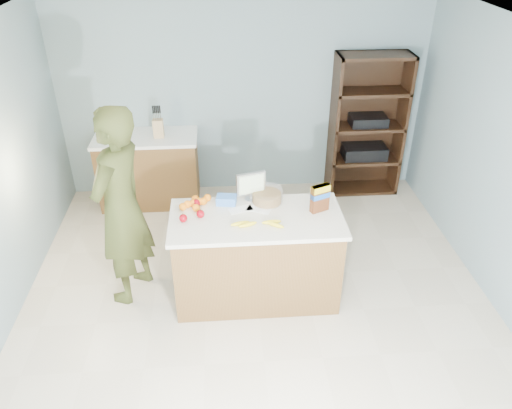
{
  "coord_description": "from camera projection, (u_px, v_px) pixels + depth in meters",
  "views": [
    {
      "loc": [
        -0.29,
        -3.44,
        3.31
      ],
      "look_at": [
        0.0,
        0.35,
        1.0
      ],
      "focal_mm": 35.0,
      "sensor_mm": 36.0,
      "label": 1
    }
  ],
  "objects": [
    {
      "name": "envelopes",
      "position": [
        250.0,
        209.0,
        4.56
      ],
      "size": [
        0.41,
        0.2,
        0.0
      ],
      "color": "white",
      "rests_on": "counter_peninsula"
    },
    {
      "name": "apples",
      "position": [
        193.0,
        212.0,
        4.47
      ],
      "size": [
        0.22,
        0.32,
        0.07
      ],
      "color": "#91040E",
      "rests_on": "counter_peninsula"
    },
    {
      "name": "shelving_unit",
      "position": [
        366.0,
        127.0,
        6.32
      ],
      "size": [
        0.9,
        0.4,
        1.8
      ],
      "color": "black",
      "rests_on": "ground"
    },
    {
      "name": "cereal_box",
      "position": [
        320.0,
        196.0,
        4.47
      ],
      "size": [
        0.19,
        0.13,
        0.26
      ],
      "color": "#592B14",
      "rests_on": "counter_peninsula"
    },
    {
      "name": "salad_bowl",
      "position": [
        267.0,
        196.0,
        4.65
      ],
      "size": [
        0.3,
        0.3,
        0.13
      ],
      "color": "#267219",
      "rests_on": "counter_peninsula"
    },
    {
      "name": "knife_block",
      "position": [
        158.0,
        128.0,
        5.91
      ],
      "size": [
        0.12,
        0.1,
        0.31
      ],
      "color": "tan",
      "rests_on": "back_cabinet"
    },
    {
      "name": "counter_peninsula",
      "position": [
        256.0,
        260.0,
        4.71
      ],
      "size": [
        1.56,
        0.76,
        0.9
      ],
      "color": "brown",
      "rests_on": "ground"
    },
    {
      "name": "blue_carton",
      "position": [
        226.0,
        200.0,
        4.63
      ],
      "size": [
        0.2,
        0.15,
        0.08
      ],
      "primitive_type": "cube",
      "rotation": [
        0.0,
        0.0,
        -0.16
      ],
      "color": "blue",
      "rests_on": "counter_peninsula"
    },
    {
      "name": "person",
      "position": [
        121.0,
        208.0,
        4.47
      ],
      "size": [
        0.69,
        0.82,
        1.92
      ],
      "primitive_type": "imported",
      "rotation": [
        0.0,
        0.0,
        -1.97
      ],
      "color": "#353A18",
      "rests_on": "ground"
    },
    {
      "name": "bananas",
      "position": [
        259.0,
        224.0,
        4.33
      ],
      "size": [
        0.47,
        0.15,
        0.04
      ],
      "color": "yellow",
      "rests_on": "counter_peninsula"
    },
    {
      "name": "oranges",
      "position": [
        196.0,
        203.0,
        4.6
      ],
      "size": [
        0.29,
        0.25,
        0.07
      ],
      "color": "orange",
      "rests_on": "counter_peninsula"
    },
    {
      "name": "walls",
      "position": [
        259.0,
        155.0,
        3.81
      ],
      "size": [
        4.52,
        5.02,
        2.51
      ],
      "color": "gray",
      "rests_on": "ground"
    },
    {
      "name": "tv",
      "position": [
        251.0,
        185.0,
        4.64
      ],
      "size": [
        0.28,
        0.12,
        0.28
      ],
      "color": "silver",
      "rests_on": "counter_peninsula"
    },
    {
      "name": "back_cabinet",
      "position": [
        149.0,
        169.0,
        6.23
      ],
      "size": [
        1.24,
        0.62,
        0.9
      ],
      "color": "brown",
      "rests_on": "ground"
    },
    {
      "name": "floor",
      "position": [
        259.0,
        315.0,
        4.67
      ],
      "size": [
        4.5,
        5.0,
        0.02
      ],
      "primitive_type": "cube",
      "color": "beige",
      "rests_on": "ground"
    }
  ]
}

